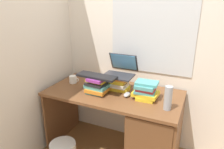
{
  "coord_description": "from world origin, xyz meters",
  "views": [
    {
      "loc": [
        0.81,
        -1.85,
        1.67
      ],
      "look_at": [
        -0.03,
        0.03,
        0.93
      ],
      "focal_mm": 33.74,
      "sensor_mm": 36.0,
      "label": 1
    }
  ],
  "objects_px": {
    "keyboard": "(97,76)",
    "mug": "(73,79)",
    "desk": "(144,129)",
    "book_stack_side": "(146,90)",
    "laptop": "(121,70)",
    "book_stack_tall": "(118,83)",
    "computer_mouse": "(127,95)",
    "water_bottle": "(168,98)",
    "book_stack_keyboard_riser": "(97,85)"
  },
  "relations": [
    {
      "from": "book_stack_keyboard_riser",
      "to": "book_stack_side",
      "type": "bearing_deg",
      "value": 8.45
    },
    {
      "from": "desk",
      "to": "book_stack_tall",
      "type": "distance_m",
      "value": 0.55
    },
    {
      "from": "book_stack_side",
      "to": "water_bottle",
      "type": "relative_size",
      "value": 1.13
    },
    {
      "from": "laptop",
      "to": "desk",
      "type": "bearing_deg",
      "value": -26.64
    },
    {
      "from": "laptop",
      "to": "keyboard",
      "type": "xyz_separation_m",
      "value": [
        -0.17,
        -0.22,
        -0.02
      ]
    },
    {
      "from": "laptop",
      "to": "computer_mouse",
      "type": "bearing_deg",
      "value": -51.16
    },
    {
      "from": "book_stack_tall",
      "to": "water_bottle",
      "type": "height_order",
      "value": "water_bottle"
    },
    {
      "from": "keyboard",
      "to": "computer_mouse",
      "type": "distance_m",
      "value": 0.36
    },
    {
      "from": "laptop",
      "to": "water_bottle",
      "type": "relative_size",
      "value": 1.48
    },
    {
      "from": "book_stack_side",
      "to": "laptop",
      "type": "relative_size",
      "value": 0.76
    },
    {
      "from": "book_stack_side",
      "to": "computer_mouse",
      "type": "relative_size",
      "value": 2.38
    },
    {
      "from": "book_stack_keyboard_riser",
      "to": "laptop",
      "type": "xyz_separation_m",
      "value": [
        0.17,
        0.23,
        0.12
      ]
    },
    {
      "from": "book_stack_tall",
      "to": "book_stack_keyboard_riser",
      "type": "distance_m",
      "value": 0.23
    },
    {
      "from": "keyboard",
      "to": "computer_mouse",
      "type": "height_order",
      "value": "keyboard"
    },
    {
      "from": "book_stack_side",
      "to": "computer_mouse",
      "type": "bearing_deg",
      "value": -171.75
    },
    {
      "from": "book_stack_tall",
      "to": "keyboard",
      "type": "distance_m",
      "value": 0.25
    },
    {
      "from": "computer_mouse",
      "to": "mug",
      "type": "bearing_deg",
      "value": 173.46
    },
    {
      "from": "book_stack_keyboard_riser",
      "to": "water_bottle",
      "type": "bearing_deg",
      "value": -4.27
    },
    {
      "from": "book_stack_side",
      "to": "book_stack_tall",
      "type": "bearing_deg",
      "value": 165.25
    },
    {
      "from": "book_stack_tall",
      "to": "laptop",
      "type": "height_order",
      "value": "laptop"
    },
    {
      "from": "book_stack_side",
      "to": "mug",
      "type": "relative_size",
      "value": 2.03
    },
    {
      "from": "mug",
      "to": "book_stack_side",
      "type": "bearing_deg",
      "value": -3.46
    },
    {
      "from": "computer_mouse",
      "to": "mug",
      "type": "xyz_separation_m",
      "value": [
        -0.7,
        0.08,
        0.02
      ]
    },
    {
      "from": "desk",
      "to": "book_stack_side",
      "type": "height_order",
      "value": "book_stack_side"
    },
    {
      "from": "desk",
      "to": "laptop",
      "type": "bearing_deg",
      "value": 153.36
    },
    {
      "from": "desk",
      "to": "book_stack_side",
      "type": "xyz_separation_m",
      "value": [
        -0.01,
        0.01,
        0.43
      ]
    },
    {
      "from": "book_stack_side",
      "to": "keyboard",
      "type": "distance_m",
      "value": 0.51
    },
    {
      "from": "book_stack_tall",
      "to": "computer_mouse",
      "type": "bearing_deg",
      "value": -37.49
    },
    {
      "from": "laptop",
      "to": "book_stack_tall",
      "type": "bearing_deg",
      "value": -92.33
    },
    {
      "from": "computer_mouse",
      "to": "book_stack_side",
      "type": "bearing_deg",
      "value": 8.25
    },
    {
      "from": "book_stack_side",
      "to": "keyboard",
      "type": "bearing_deg",
      "value": -172.0
    },
    {
      "from": "keyboard",
      "to": "mug",
      "type": "bearing_deg",
      "value": 164.91
    },
    {
      "from": "book_stack_keyboard_riser",
      "to": "computer_mouse",
      "type": "relative_size",
      "value": 2.26
    },
    {
      "from": "keyboard",
      "to": "water_bottle",
      "type": "bearing_deg",
      "value": -1.6
    },
    {
      "from": "mug",
      "to": "water_bottle",
      "type": "xyz_separation_m",
      "value": [
        1.11,
        -0.18,
        0.07
      ]
    },
    {
      "from": "book_stack_keyboard_riser",
      "to": "laptop",
      "type": "distance_m",
      "value": 0.31
    },
    {
      "from": "water_bottle",
      "to": "mug",
      "type": "bearing_deg",
      "value": 170.73
    },
    {
      "from": "keyboard",
      "to": "computer_mouse",
      "type": "xyz_separation_m",
      "value": [
        0.32,
        0.04,
        -0.16
      ]
    },
    {
      "from": "desk",
      "to": "keyboard",
      "type": "height_order",
      "value": "keyboard"
    },
    {
      "from": "keyboard",
      "to": "desk",
      "type": "bearing_deg",
      "value": 9.17
    },
    {
      "from": "book_stack_keyboard_riser",
      "to": "water_bottle",
      "type": "xyz_separation_m",
      "value": [
        0.73,
        -0.05,
        0.03
      ]
    },
    {
      "from": "mug",
      "to": "water_bottle",
      "type": "relative_size",
      "value": 0.56
    },
    {
      "from": "book_stack_tall",
      "to": "laptop",
      "type": "bearing_deg",
      "value": 87.67
    },
    {
      "from": "desk",
      "to": "book_stack_side",
      "type": "distance_m",
      "value": 0.43
    },
    {
      "from": "desk",
      "to": "keyboard",
      "type": "xyz_separation_m",
      "value": [
        -0.51,
        -0.06,
        0.52
      ]
    },
    {
      "from": "computer_mouse",
      "to": "mug",
      "type": "distance_m",
      "value": 0.7
    },
    {
      "from": "book_stack_side",
      "to": "mug",
      "type": "distance_m",
      "value": 0.88
    },
    {
      "from": "book_stack_tall",
      "to": "water_bottle",
      "type": "distance_m",
      "value": 0.61
    },
    {
      "from": "computer_mouse",
      "to": "mug",
      "type": "relative_size",
      "value": 0.85
    },
    {
      "from": "book_stack_side",
      "to": "computer_mouse",
      "type": "distance_m",
      "value": 0.2
    }
  ]
}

